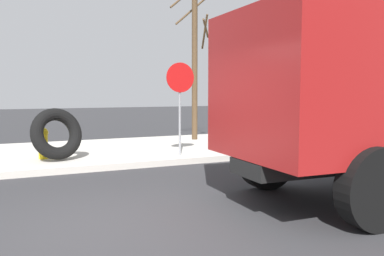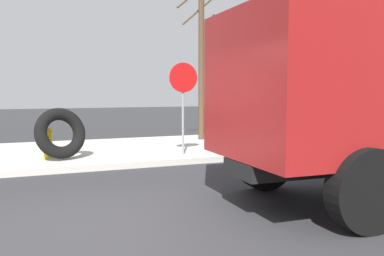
% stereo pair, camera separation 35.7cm
% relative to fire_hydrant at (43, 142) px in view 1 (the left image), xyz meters
% --- Properties ---
extents(ground_plane, '(80.00, 80.00, 0.00)m').
position_rel_fire_hydrant_xyz_m(ground_plane, '(0.33, -5.43, -0.56)').
color(ground_plane, '#2D2D30').
extents(sidewalk_curb, '(36.00, 5.00, 0.15)m').
position_rel_fire_hydrant_xyz_m(sidewalk_curb, '(0.33, 1.07, -0.48)').
color(sidewalk_curb, '#BCB7AD').
rests_on(sidewalk_curb, ground).
extents(fire_hydrant, '(0.26, 0.58, 0.77)m').
position_rel_fire_hydrant_xyz_m(fire_hydrant, '(0.00, 0.00, 0.00)').
color(fire_hydrant, yellow).
rests_on(fire_hydrant, sidewalk_curb).
extents(loose_tire, '(1.38, 0.96, 1.28)m').
position_rel_fire_hydrant_xyz_m(loose_tire, '(0.28, -0.40, 0.23)').
color(loose_tire, black).
rests_on(loose_tire, sidewalk_curb).
extents(stop_sign, '(0.76, 0.08, 2.38)m').
position_rel_fire_hydrant_xyz_m(stop_sign, '(3.29, -0.82, 1.25)').
color(stop_sign, gray).
rests_on(stop_sign, sidewalk_curb).
extents(bare_tree, '(1.36, 1.26, 5.52)m').
position_rel_fire_hydrant_xyz_m(bare_tree, '(5.12, 2.22, 2.37)').
color(bare_tree, '#4C3823').
rests_on(bare_tree, sidewalk_curb).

